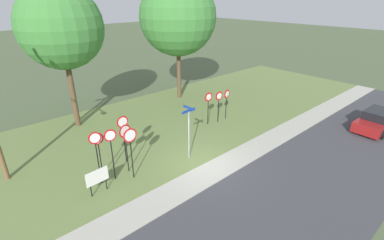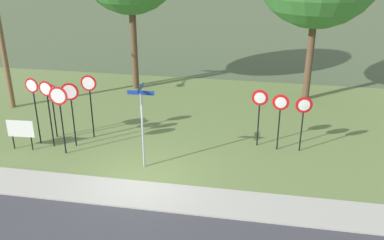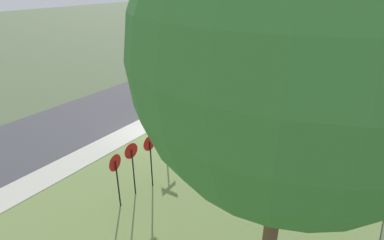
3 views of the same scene
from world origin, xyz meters
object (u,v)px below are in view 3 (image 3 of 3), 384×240
object	(u,v)px
utility_pole	(300,43)
notice_board	(219,97)
stop_sign_far_left	(204,87)
oak_tree_right	(295,55)
oak_tree_left	(369,17)
parked_hatchback_near	(207,63)
yield_sign_near_left	(132,157)
street_name_post	(164,104)
stop_sign_near_right	(223,95)
yield_sign_near_right	(116,169)
stop_sign_center_tall	(213,90)
stop_sign_far_center	(217,86)
yield_sign_far_left	(150,150)
stop_sign_far_right	(231,92)
stop_sign_near_left	(225,83)

from	to	relation	value
utility_pole	notice_board	size ratio (longest dim) A/B	6.49
stop_sign_far_left	oak_tree_right	world-z (taller)	oak_tree_right
oak_tree_left	parked_hatchback_near	bearing A→B (deg)	-126.10
yield_sign_near_left	street_name_post	size ratio (longest dim) A/B	0.74
stop_sign_near_right	parked_hatchback_near	world-z (taller)	stop_sign_near_right
stop_sign_far_left	yield_sign_near_right	bearing A→B (deg)	10.76
stop_sign_center_tall	yield_sign_near_left	xyz separation A→B (m)	(8.06, 1.15, -0.23)
yield_sign_near_right	notice_board	size ratio (longest dim) A/B	1.83
stop_sign_center_tall	notice_board	xyz separation A→B (m)	(-1.95, -0.65, -1.12)
yield_sign_near_right	oak_tree_right	bearing A→B (deg)	76.93
stop_sign_far_center	yield_sign_far_left	xyz separation A→B (m)	(8.14, 1.57, -0.20)
stop_sign_center_tall	street_name_post	bearing A→B (deg)	-29.80
stop_sign_far_center	yield_sign_near_right	size ratio (longest dim) A/B	1.22
yield_sign_near_left	utility_pole	xyz separation A→B (m)	(-13.00, 2.24, 2.67)
stop_sign_near_right	stop_sign_far_right	size ratio (longest dim) A/B	1.16
oak_tree_left	stop_sign_far_center	bearing A→B (deg)	-98.43
utility_pole	oak_tree_right	size ratio (longest dim) A/B	0.81
yield_sign_near_left	stop_sign_center_tall	bearing A→B (deg)	-166.67
utility_pole	street_name_post	bearing A→B (deg)	-29.08
stop_sign_far_center	stop_sign_far_right	bearing A→B (deg)	116.92
stop_sign_near_left	stop_sign_far_left	size ratio (longest dim) A/B	1.01
oak_tree_right	stop_sign_near_right	bearing A→B (deg)	-144.88
stop_sign_far_center	yield_sign_near_left	world-z (taller)	stop_sign_far_center
notice_board	parked_hatchback_near	bearing A→B (deg)	-146.78
oak_tree_left	utility_pole	bearing A→B (deg)	-141.86
stop_sign_near_right	stop_sign_far_right	world-z (taller)	stop_sign_near_right
yield_sign_near_left	oak_tree_right	world-z (taller)	oak_tree_right
stop_sign_center_tall	oak_tree_left	distance (m)	8.83
stop_sign_far_left	parked_hatchback_near	bearing A→B (deg)	-149.97
yield_sign_near_left	yield_sign_near_right	xyz separation A→B (m)	(0.88, 0.04, -0.04)
yield_sign_far_left	oak_tree_right	xyz separation A→B (m)	(2.26, 5.97, 5.07)
stop_sign_near_left	notice_board	bearing A→B (deg)	-114.32
stop_sign_far_right	utility_pole	distance (m)	5.39
stop_sign_near_right	stop_sign_center_tall	world-z (taller)	stop_sign_near_right
stop_sign_near_left	stop_sign_center_tall	size ratio (longest dim) A/B	1.04
stop_sign_far_center	stop_sign_center_tall	distance (m)	0.90
stop_sign_far_center	notice_board	xyz separation A→B (m)	(-1.07, -0.46, -1.14)
oak_tree_left	stop_sign_near_right	bearing A→B (deg)	-88.81
yield_sign_near_left	yield_sign_far_left	bearing A→B (deg)	168.81
street_name_post	parked_hatchback_near	bearing A→B (deg)	-160.17
stop_sign_near_right	oak_tree_right	xyz separation A→B (m)	(9.13, 6.42, 4.87)
stop_sign_center_tall	yield_sign_near_left	bearing A→B (deg)	-2.17
stop_sign_far_center	stop_sign_center_tall	size ratio (longest dim) A/B	1.03
stop_sign_far_right	yield_sign_far_left	size ratio (longest dim) A/B	0.99
yield_sign_near_right	utility_pole	bearing A→B (deg)	163.23
stop_sign_near_left	utility_pole	world-z (taller)	utility_pole
stop_sign_near_right	stop_sign_near_left	bearing A→B (deg)	-155.91
stop_sign_near_right	street_name_post	xyz separation A→B (m)	(2.82, -2.07, -0.11)
stop_sign_far_center	stop_sign_far_right	size ratio (longest dim) A/B	1.18
stop_sign_far_left	notice_board	world-z (taller)	stop_sign_far_left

